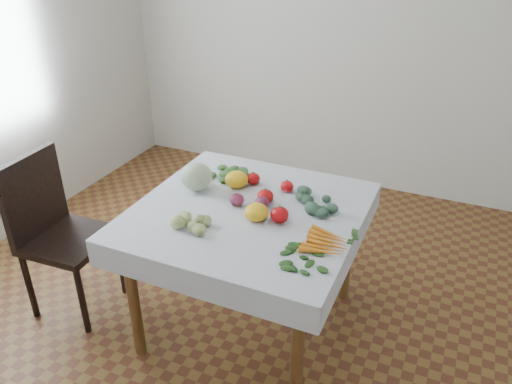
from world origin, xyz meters
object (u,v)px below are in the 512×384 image
at_px(chair, 54,225).
at_px(carrot_bunch, 329,243).
at_px(cabbage, 196,176).
at_px(heirloom_back, 236,179).
at_px(table, 248,226).

height_order(chair, carrot_bunch, chair).
distance_m(cabbage, carrot_bunch, 0.85).
bearing_deg(chair, heirloom_back, 26.92).
xyz_separation_m(chair, heirloom_back, (0.92, 0.47, 0.26)).
relative_size(chair, carrot_bunch, 4.14).
bearing_deg(heirloom_back, chair, -153.08).
bearing_deg(heirloom_back, carrot_bunch, -29.07).
bearing_deg(heirloom_back, cabbage, -148.73).
bearing_deg(cabbage, carrot_bunch, -16.27).
relative_size(table, carrot_bunch, 4.38).
height_order(table, chair, chair).
bearing_deg(chair, table, 13.93).
distance_m(heirloom_back, carrot_bunch, 0.72).
height_order(chair, cabbage, chair).
xyz_separation_m(table, chair, (-1.08, -0.27, -0.11)).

